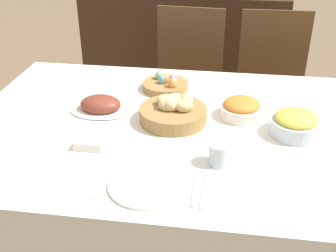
% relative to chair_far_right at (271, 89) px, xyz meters
% --- Properties ---
extents(dining_table, '(1.68, 1.18, 0.76)m').
position_rel_chair_far_right_xyz_m(dining_table, '(-0.50, -0.97, -0.14)').
color(dining_table, silver).
rests_on(dining_table, ground).
extents(chair_far_right, '(0.43, 0.43, 0.97)m').
position_rel_chair_far_right_xyz_m(chair_far_right, '(0.00, 0.00, 0.00)').
color(chair_far_right, brown).
rests_on(chair_far_right, ground).
extents(chair_far_center, '(0.45, 0.45, 0.97)m').
position_rel_chair_far_right_xyz_m(chair_far_center, '(-0.53, -0.00, 0.00)').
color(chair_far_center, brown).
rests_on(chair_far_center, ground).
extents(sideboard, '(1.60, 0.44, 0.91)m').
position_rel_chair_far_right_xyz_m(sideboard, '(-0.64, 0.88, -0.06)').
color(sideboard, '#3D2616').
rests_on(sideboard, ground).
extents(bread_basket, '(0.28, 0.28, 0.11)m').
position_rel_chair_far_right_xyz_m(bread_basket, '(-0.49, -0.93, 0.29)').
color(bread_basket, '#9E7542').
rests_on(bread_basket, dining_table).
extents(egg_basket, '(0.22, 0.22, 0.08)m').
position_rel_chair_far_right_xyz_m(egg_basket, '(-0.57, -0.63, 0.27)').
color(egg_basket, '#9E7542').
rests_on(egg_basket, dining_table).
extents(ham_platter, '(0.27, 0.19, 0.07)m').
position_rel_chair_far_right_xyz_m(ham_platter, '(-0.81, -0.89, 0.27)').
color(ham_platter, silver).
rests_on(ham_platter, dining_table).
extents(pineapple_bowl, '(0.19, 0.19, 0.10)m').
position_rel_chair_far_right_xyz_m(pineapple_bowl, '(-0.01, -0.98, 0.29)').
color(pineapple_bowl, silver).
rests_on(pineapple_bowl, dining_table).
extents(carrot_bowl, '(0.18, 0.18, 0.08)m').
position_rel_chair_far_right_xyz_m(carrot_bowl, '(-0.21, -0.86, 0.28)').
color(carrot_bowl, silver).
rests_on(carrot_bowl, dining_table).
extents(dinner_plate, '(0.25, 0.25, 0.01)m').
position_rel_chair_far_right_xyz_m(dinner_plate, '(-0.51, -1.38, 0.25)').
color(dinner_plate, silver).
rests_on(dinner_plate, dining_table).
extents(fork, '(0.01, 0.18, 0.00)m').
position_rel_chair_far_right_xyz_m(fork, '(-0.67, -1.38, 0.25)').
color(fork, silver).
rests_on(fork, dining_table).
extents(knife, '(0.01, 0.18, 0.00)m').
position_rel_chair_far_right_xyz_m(knife, '(-0.36, -1.38, 0.25)').
color(knife, silver).
rests_on(knife, dining_table).
extents(spoon, '(0.01, 0.18, 0.00)m').
position_rel_chair_far_right_xyz_m(spoon, '(-0.33, -1.38, 0.25)').
color(spoon, silver).
rests_on(spoon, dining_table).
extents(drinking_cup, '(0.08, 0.08, 0.08)m').
position_rel_chair_far_right_xyz_m(drinking_cup, '(-0.29, -1.22, 0.28)').
color(drinking_cup, silver).
rests_on(drinking_cup, dining_table).
extents(butter_dish, '(0.10, 0.06, 0.03)m').
position_rel_chair_far_right_xyz_m(butter_dish, '(-0.77, -1.19, 0.26)').
color(butter_dish, silver).
rests_on(butter_dish, dining_table).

